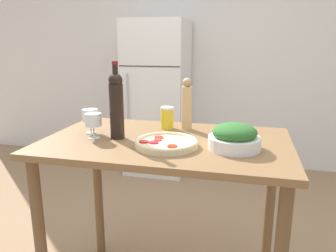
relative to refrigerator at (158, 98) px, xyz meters
The scene contains 10 objects.
wall_back 0.84m from the refrigerator, 32.66° to the left, with size 6.40×0.06×2.60m.
refrigerator is the anchor object (origin of this frame).
prep_counter 2.03m from the refrigerator, 73.35° to the right, with size 1.21×0.75×0.95m.
wine_bottle 2.03m from the refrigerator, 80.34° to the right, with size 0.07×0.07×0.38m.
wine_glass_near 2.03m from the refrigerator, 83.64° to the right, with size 0.08×0.08×0.13m.
wine_glass_far 1.93m from the refrigerator, 85.23° to the right, with size 0.08×0.08×0.13m.
pepper_mill 1.85m from the refrigerator, 69.51° to the right, with size 0.06×0.06×0.29m.
salad_bowl 2.22m from the refrigerator, 65.55° to the right, with size 0.24×0.24×0.12m.
homemade_pizza 2.14m from the refrigerator, 73.48° to the right, with size 0.29×0.29×0.03m.
salt_canister 1.81m from the refrigerator, 72.86° to the right, with size 0.07×0.07×0.12m.
Camera 1 is at (0.38, -1.52, 1.41)m, focal length 35.00 mm.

